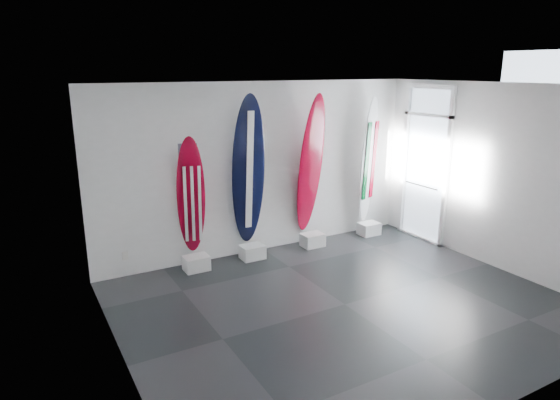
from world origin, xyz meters
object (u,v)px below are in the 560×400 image
surfboard_usa (191,196)px  surfboard_navy (248,171)px  surfboard_italy (369,161)px  surfboard_swiss (311,165)px

surfboard_usa → surfboard_navy: 1.07m
surfboard_usa → surfboard_navy: size_ratio=0.77×
surfboard_navy → surfboard_italy: bearing=5.1°
surfboard_navy → surfboard_usa: bearing=-174.9°
surfboard_swiss → surfboard_italy: surfboard_swiss is taller
surfboard_swiss → surfboard_navy: bearing=167.2°
surfboard_usa → surfboard_swiss: 2.29m
surfboard_navy → surfboard_swiss: (1.25, 0.00, -0.01)m
surfboard_usa → surfboard_navy: surfboard_navy is taller
surfboard_usa → surfboard_italy: surfboard_italy is taller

